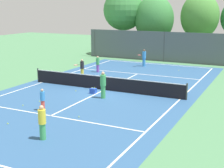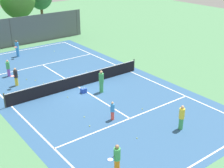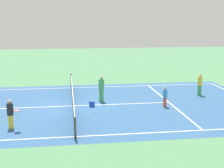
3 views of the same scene
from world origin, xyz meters
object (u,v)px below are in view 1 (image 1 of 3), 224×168
player_2 (42,122)px  player_3 (43,99)px  tennis_ball_2 (147,86)px  tennis_ball_4 (76,91)px  ball_crate (93,91)px  tennis_ball_1 (102,73)px  tennis_ball_7 (23,105)px  tennis_ball_0 (79,117)px  tennis_ball_9 (98,78)px  player_4 (98,64)px  tennis_ball_10 (8,124)px  player_6 (144,58)px  tennis_ball_6 (97,76)px  tennis_ball_3 (179,70)px  player_5 (103,85)px  tennis_ball_5 (96,81)px  tennis_ball_8 (40,101)px  player_0 (82,68)px

player_2 → player_3: size_ratio=1.25×
tennis_ball_2 → tennis_ball_4: same height
ball_crate → tennis_ball_4: bearing=-180.0°
tennis_ball_1 → tennis_ball_7: bearing=-88.3°
tennis_ball_0 → tennis_ball_7: (-4.14, 0.32, 0.00)m
tennis_ball_9 → player_2: bearing=-72.7°
player_4 → tennis_ball_0: size_ratio=22.44×
player_3 → tennis_ball_10: player_3 is taller
player_6 → tennis_ball_1: player_6 is taller
tennis_ball_2 → tennis_ball_6: 5.25m
tennis_ball_1 → tennis_ball_10: same height
tennis_ball_2 → tennis_ball_3: (0.55, 7.11, 0.00)m
player_5 → tennis_ball_3: (1.98, 11.45, -0.87)m
ball_crate → tennis_ball_4: 1.42m
tennis_ball_1 → player_6: bearing=67.8°
player_6 → tennis_ball_5: player_6 is taller
player_3 → ball_crate: bearing=80.9°
player_6 → tennis_ball_9: size_ratio=25.63×
tennis_ball_5 → tennis_ball_8: size_ratio=1.00×
player_5 → tennis_ball_8: (-3.19, -2.52, -0.87)m
tennis_ball_0 → tennis_ball_7: 4.15m
player_4 → player_0: bearing=-96.0°
tennis_ball_9 → player_3: bearing=-82.1°
tennis_ball_4 → tennis_ball_9: bearing=97.4°
player_3 → tennis_ball_3: size_ratio=19.49×
tennis_ball_0 → tennis_ball_2: 8.38m
tennis_ball_8 → tennis_ball_9: same height
tennis_ball_9 → tennis_ball_10: size_ratio=1.00×
player_6 → tennis_ball_3: bearing=-11.3°
player_0 → tennis_ball_4: (2.15, -4.43, -0.74)m
player_4 → tennis_ball_4: bearing=-74.3°
player_0 → ball_crate: bearing=-51.2°
player_0 → tennis_ball_2: (6.13, -0.82, -0.74)m
player_2 → tennis_ball_1: (-4.59, 14.41, -0.79)m
tennis_ball_5 → tennis_ball_8: bearing=-93.1°
tennis_ball_0 → tennis_ball_10: size_ratio=1.00×
tennis_ball_0 → tennis_ball_3: size_ratio=1.00×
tennis_ball_9 → tennis_ball_8: bearing=-90.5°
tennis_ball_7 → tennis_ball_8: same height
tennis_ball_2 → tennis_ball_3: 7.13m
player_3 → tennis_ball_3: bearing=75.8°
tennis_ball_7 → tennis_ball_1: bearing=91.7°
tennis_ball_3 → tennis_ball_8: same height
tennis_ball_10 → tennis_ball_1: bearing=97.3°
player_0 → tennis_ball_5: size_ratio=22.76×
player_5 → tennis_ball_1: (-3.85, 7.12, -0.87)m
tennis_ball_6 → tennis_ball_8: 8.37m
player_0 → tennis_ball_0: bearing=-59.9°
tennis_ball_4 → tennis_ball_10: 7.24m
player_2 → tennis_ball_6: (-4.35, 13.13, -0.79)m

